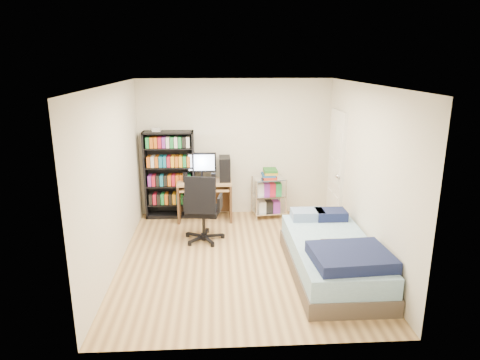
{
  "coord_description": "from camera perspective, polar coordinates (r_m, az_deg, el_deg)",
  "views": [
    {
      "loc": [
        -0.35,
        -5.71,
        2.81
      ],
      "look_at": [
        0.0,
        0.4,
        1.09
      ],
      "focal_mm": 32.0,
      "sensor_mm": 36.0,
      "label": 1
    }
  ],
  "objects": [
    {
      "name": "room",
      "position": [
        5.93,
        0.19,
        0.46
      ],
      "size": [
        3.58,
        4.08,
        2.58
      ],
      "color": "tan",
      "rests_on": "ground"
    },
    {
      "name": "bed",
      "position": [
        5.95,
        12.25,
        -9.92
      ],
      "size": [
        1.08,
        2.16,
        0.62
      ],
      "color": "brown",
      "rests_on": "room"
    },
    {
      "name": "wire_cart",
      "position": [
        7.8,
        3.89,
        -0.76
      ],
      "size": [
        0.62,
        0.48,
        0.92
      ],
      "rotation": [
        0.0,
        0.0,
        0.13
      ],
      "color": "silver",
      "rests_on": "room"
    },
    {
      "name": "computer_desk",
      "position": [
        7.74,
        -4.02,
        -0.49
      ],
      "size": [
        0.96,
        0.56,
        1.21
      ],
      "color": "tan",
      "rests_on": "room"
    },
    {
      "name": "media_shelf",
      "position": [
        7.86,
        -9.36,
        0.82
      ],
      "size": [
        0.9,
        0.3,
        1.66
      ],
      "color": "black",
      "rests_on": "room"
    },
    {
      "name": "office_chair",
      "position": [
        6.85,
        -4.95,
        -5.36
      ],
      "size": [
        0.76,
        0.76,
        1.11
      ],
      "rotation": [
        0.0,
        0.0,
        -0.16
      ],
      "color": "black",
      "rests_on": "room"
    },
    {
      "name": "door",
      "position": [
        7.58,
        12.69,
        1.5
      ],
      "size": [
        0.12,
        0.8,
        2.0
      ],
      "color": "silver",
      "rests_on": "room"
    }
  ]
}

